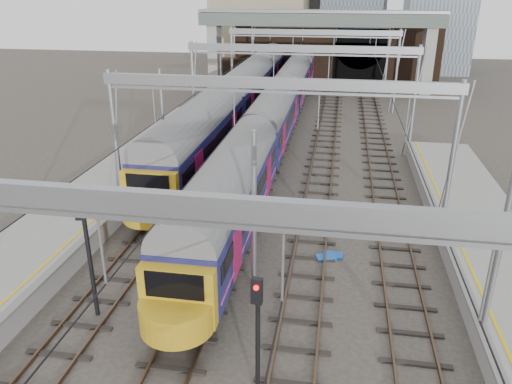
% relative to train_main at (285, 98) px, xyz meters
% --- Properties ---
extents(ground, '(160.00, 160.00, 0.00)m').
position_rel_train_main_xyz_m(ground, '(2.00, -29.73, -2.44)').
color(ground, '#38332D').
rests_on(ground, ground).
extents(platform_left, '(4.32, 55.00, 1.12)m').
position_rel_train_main_xyz_m(platform_left, '(-8.18, -27.23, -1.88)').
color(platform_left, gray).
rests_on(platform_left, ground).
extents(tracks, '(14.40, 80.00, 0.22)m').
position_rel_train_main_xyz_m(tracks, '(2.00, -14.73, -2.42)').
color(tracks, '#4C3828').
rests_on(tracks, ground).
extents(overhead_line, '(16.80, 80.00, 8.00)m').
position_rel_train_main_xyz_m(overhead_line, '(2.00, -8.24, 4.13)').
color(overhead_line, gray).
rests_on(overhead_line, ground).
extents(retaining_wall, '(28.00, 2.75, 9.00)m').
position_rel_train_main_xyz_m(retaining_wall, '(3.40, 22.20, 1.89)').
color(retaining_wall, '#322016').
rests_on(retaining_wall, ground).
extents(overbridge, '(28.00, 3.00, 9.25)m').
position_rel_train_main_xyz_m(overbridge, '(2.00, 16.27, 4.83)').
color(overbridge, gray).
rests_on(overbridge, ground).
extents(train_main, '(2.72, 62.82, 4.70)m').
position_rel_train_main_xyz_m(train_main, '(0.00, 0.00, 0.00)').
color(train_main, black).
rests_on(train_main, ground).
extents(train_second, '(2.95, 51.14, 5.02)m').
position_rel_train_main_xyz_m(train_second, '(-4.00, 2.22, 0.14)').
color(train_second, black).
rests_on(train_second, ground).
extents(signal_near_left, '(0.38, 0.47, 5.06)m').
position_rel_train_main_xyz_m(signal_near_left, '(-3.75, -29.98, 0.73)').
color(signal_near_left, black).
rests_on(signal_near_left, ground).
extents(signal_near_centre, '(0.33, 0.45, 4.40)m').
position_rel_train_main_xyz_m(signal_near_centre, '(3.03, -33.12, 0.37)').
color(signal_near_centre, black).
rests_on(signal_near_centre, ground).
extents(equip_cover_a, '(0.92, 0.66, 0.11)m').
position_rel_train_main_xyz_m(equip_cover_a, '(5.08, -23.85, -2.38)').
color(equip_cover_a, blue).
rests_on(equip_cover_a, ground).
extents(equip_cover_b, '(0.75, 0.55, 0.09)m').
position_rel_train_main_xyz_m(equip_cover_b, '(4.02, -20.36, -2.39)').
color(equip_cover_b, blue).
rests_on(equip_cover_b, ground).
extents(equip_cover_c, '(1.00, 0.86, 0.10)m').
position_rel_train_main_xyz_m(equip_cover_c, '(4.75, -24.12, -2.39)').
color(equip_cover_c, blue).
rests_on(equip_cover_c, ground).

